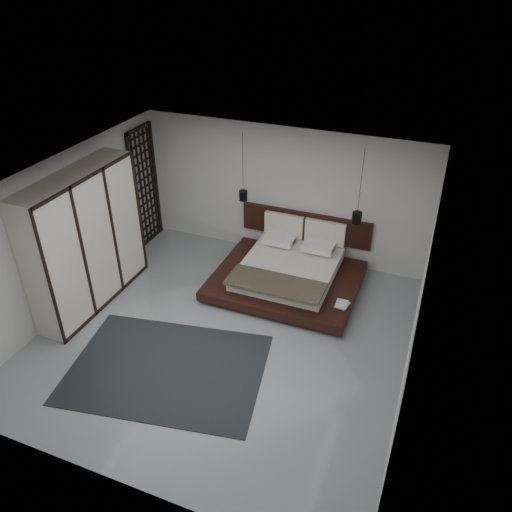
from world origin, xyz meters
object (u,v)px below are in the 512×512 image
at_px(wardrobe, 85,241).
at_px(rug, 167,368).
at_px(lattice_screen, 145,186).
at_px(bed, 289,271).
at_px(pendant_left, 243,195).
at_px(pendant_right, 357,217).

height_order(wardrobe, rug, wardrobe).
bearing_deg(lattice_screen, rug, -55.08).
distance_m(bed, rug, 3.15).
bearing_deg(bed, pendant_left, 159.12).
distance_m(bed, pendant_right, 1.70).
distance_m(pendant_left, rug, 3.73).
xyz_separation_m(pendant_right, wardrobe, (-4.36, -2.25, -0.21)).
bearing_deg(bed, pendant_right, 20.88).
xyz_separation_m(pendant_left, wardrobe, (-2.10, -2.25, -0.27)).
distance_m(lattice_screen, wardrobe, 2.37).
distance_m(pendant_left, pendant_right, 2.26).
bearing_deg(wardrobe, bed, 29.40).
bearing_deg(pendant_left, wardrobe, -132.99).
relative_size(pendant_left, pendant_right, 0.95).
xyz_separation_m(bed, pendant_right, (1.13, 0.43, 1.19)).
height_order(bed, pendant_right, pendant_right).
relative_size(pendant_left, wardrobe, 0.53).
bearing_deg(pendant_left, pendant_right, -0.00).
bearing_deg(bed, lattice_screen, 171.16).
bearing_deg(bed, wardrobe, -150.60).
bearing_deg(rug, lattice_screen, 124.92).
xyz_separation_m(bed, pendant_left, (-1.13, 0.43, 1.25)).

